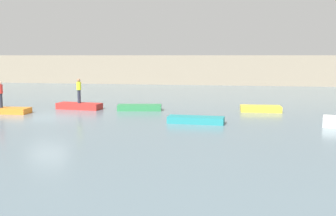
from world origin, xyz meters
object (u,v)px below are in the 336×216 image
Objects in this scene: person_hiviz_shirt at (79,89)px; person_red_shirt at (0,93)px; rowboat_red at (79,106)px; rowboat_teal at (196,120)px; rowboat_yellow at (261,109)px; rowboat_orange at (1,110)px; rowboat_green at (140,108)px.

person_red_shirt is at bearing -147.50° from person_hiviz_shirt.
rowboat_teal is (8.67, -4.45, -0.03)m from rowboat_red.
rowboat_yellow reaches higher than rowboat_teal.
rowboat_teal is 9.82m from person_hiviz_shirt.
rowboat_orange is 1.17m from person_red_shirt.
rowboat_teal is at bearing -7.56° from person_red_shirt.
rowboat_red is (4.28, 2.73, 0.03)m from rowboat_orange.
person_hiviz_shirt reaches higher than rowboat_orange.
rowboat_teal is 6.56m from rowboat_yellow.
rowboat_teal is at bearing -128.71° from rowboat_yellow.
person_red_shirt reaches higher than rowboat_red.
person_red_shirt is at bearing 175.22° from rowboat_teal.
rowboat_yellow is at bearing -3.55° from rowboat_green.
rowboat_orange is at bearing -170.69° from rowboat_yellow.
rowboat_orange is at bearing -141.06° from rowboat_red.
rowboat_teal is 1.17× the size of rowboat_yellow.
rowboat_teal is 1.78× the size of person_red_shirt.
rowboat_teal is at bearing -27.15° from person_hiviz_shirt.
rowboat_green reaches higher than rowboat_teal.
rowboat_red reaches higher than rowboat_yellow.
rowboat_orange is at bearing 153.43° from person_red_shirt.
rowboat_yellow is at bearing 3.93° from person_hiviz_shirt.
rowboat_green is at bearing 18.03° from person_red_shirt.
rowboat_teal is 13.12m from person_red_shirt.
person_red_shirt is (-12.95, 1.72, 1.16)m from rowboat_teal.
rowboat_orange is 1.40× the size of rowboat_yellow.
rowboat_orange is 9.07m from rowboat_green.
rowboat_yellow is (3.85, 5.31, 0.01)m from rowboat_teal.
rowboat_orange is 1.24× the size of rowboat_green.
rowboat_green reaches higher than rowboat_orange.
rowboat_yellow is at bearing 10.38° from rowboat_red.
rowboat_red reaches higher than rowboat_teal.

